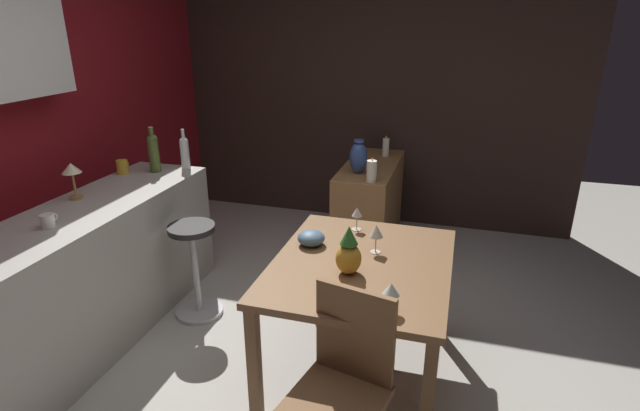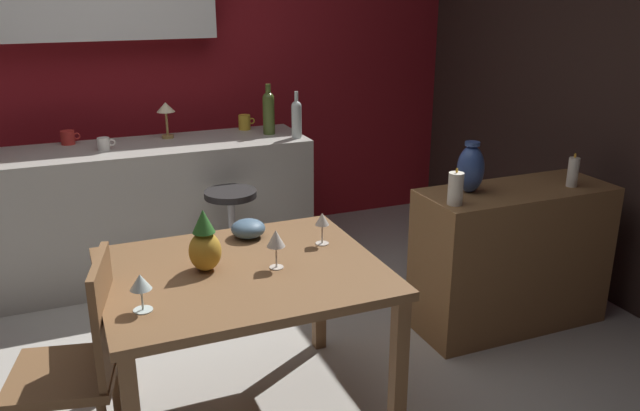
% 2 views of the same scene
% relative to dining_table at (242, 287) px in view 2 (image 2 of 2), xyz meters
% --- Properties ---
extents(ground_plane, '(9.00, 9.00, 0.00)m').
position_rel_dining_table_xyz_m(ground_plane, '(-0.08, 0.34, -0.65)').
color(ground_plane, '#B7B2A8').
extents(wall_kitchen_back, '(5.20, 0.33, 2.60)m').
position_rel_dining_table_xyz_m(wall_kitchen_back, '(-0.14, 2.41, 0.76)').
color(wall_kitchen_back, maroon).
rests_on(wall_kitchen_back, ground_plane).
extents(wall_side_right, '(0.10, 4.40, 2.60)m').
position_rel_dining_table_xyz_m(wall_side_right, '(2.47, 0.64, 0.65)').
color(wall_side_right, '#33231E').
rests_on(wall_side_right, ground_plane).
extents(dining_table, '(1.17, 0.97, 0.74)m').
position_rel_dining_table_xyz_m(dining_table, '(0.00, 0.00, 0.00)').
color(dining_table, brown).
rests_on(dining_table, ground_plane).
extents(kitchen_counter, '(2.10, 0.60, 0.90)m').
position_rel_dining_table_xyz_m(kitchen_counter, '(-0.13, 1.76, -0.20)').
color(kitchen_counter, '#B2ADA3').
rests_on(kitchen_counter, ground_plane).
extents(sideboard_cabinet, '(1.10, 0.44, 0.82)m').
position_rel_dining_table_xyz_m(sideboard_cabinet, '(1.65, 0.27, -0.24)').
color(sideboard_cabinet, olive).
rests_on(sideboard_cabinet, ground_plane).
extents(chair_near_window, '(0.48, 0.48, 0.91)m').
position_rel_dining_table_xyz_m(chair_near_window, '(-0.68, -0.07, -0.16)').
color(chair_near_window, brown).
rests_on(chair_near_window, ground_plane).
extents(bar_stool, '(0.34, 0.34, 0.69)m').
position_rel_dining_table_xyz_m(bar_stool, '(0.28, 1.24, -0.28)').
color(bar_stool, '#262323').
rests_on(bar_stool, ground_plane).
extents(wine_glass_left, '(0.08, 0.08, 0.15)m').
position_rel_dining_table_xyz_m(wine_glass_left, '(-0.44, -0.22, 0.20)').
color(wine_glass_left, silver).
rests_on(wine_glass_left, dining_table).
extents(wine_glass_right, '(0.07, 0.07, 0.15)m').
position_rel_dining_table_xyz_m(wine_glass_right, '(0.42, 0.12, 0.20)').
color(wine_glass_right, silver).
rests_on(wine_glass_right, dining_table).
extents(wine_glass_center, '(0.08, 0.08, 0.17)m').
position_rel_dining_table_xyz_m(wine_glass_center, '(0.14, -0.05, 0.22)').
color(wine_glass_center, silver).
rests_on(wine_glass_center, dining_table).
extents(pineapple_centerpiece, '(0.14, 0.14, 0.27)m').
position_rel_dining_table_xyz_m(pineapple_centerpiece, '(-0.14, 0.04, 0.20)').
color(pineapple_centerpiece, gold).
rests_on(pineapple_centerpiece, dining_table).
extents(fruit_bowl, '(0.16, 0.16, 0.09)m').
position_rel_dining_table_xyz_m(fruit_bowl, '(0.13, 0.34, 0.13)').
color(fruit_bowl, slate).
rests_on(fruit_bowl, dining_table).
extents(wine_bottle_clear, '(0.07, 0.07, 0.31)m').
position_rel_dining_table_xyz_m(wine_bottle_clear, '(0.85, 1.59, 0.39)').
color(wine_bottle_clear, silver).
rests_on(wine_bottle_clear, kitchen_counter).
extents(wine_bottle_olive, '(0.08, 0.08, 0.35)m').
position_rel_dining_table_xyz_m(wine_bottle_olive, '(0.71, 1.77, 0.41)').
color(wine_bottle_olive, '#475623').
rests_on(wine_bottle_olive, kitchen_counter).
extents(cup_red, '(0.12, 0.09, 0.09)m').
position_rel_dining_table_xyz_m(cup_red, '(-0.59, 1.97, 0.29)').
color(cup_red, red).
rests_on(cup_red, kitchen_counter).
extents(cup_white, '(0.11, 0.08, 0.08)m').
position_rel_dining_table_xyz_m(cup_white, '(-0.39, 1.72, 0.29)').
color(cup_white, white).
rests_on(cup_white, kitchen_counter).
extents(cup_mustard, '(0.12, 0.09, 0.10)m').
position_rel_dining_table_xyz_m(cup_mustard, '(0.59, 1.97, 0.30)').
color(cup_mustard, gold).
rests_on(cup_mustard, kitchen_counter).
extents(counter_lamp, '(0.12, 0.12, 0.24)m').
position_rel_dining_table_xyz_m(counter_lamp, '(0.04, 1.91, 0.43)').
color(counter_lamp, '#A58447').
rests_on(counter_lamp, kitchen_counter).
extents(pillar_candle_tall, '(0.08, 0.08, 0.19)m').
position_rel_dining_table_xyz_m(pillar_candle_tall, '(1.18, 0.18, 0.25)').
color(pillar_candle_tall, white).
rests_on(pillar_candle_tall, sideboard_cabinet).
extents(pillar_candle_short, '(0.06, 0.06, 0.19)m').
position_rel_dining_table_xyz_m(pillar_candle_short, '(1.95, 0.19, 0.25)').
color(pillar_candle_short, white).
rests_on(pillar_candle_short, sideboard_cabinet).
extents(vase_ceramic_blue, '(0.15, 0.15, 0.28)m').
position_rel_dining_table_xyz_m(vase_ceramic_blue, '(1.36, 0.32, 0.30)').
color(vase_ceramic_blue, '#334C8C').
rests_on(vase_ceramic_blue, sideboard_cabinet).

